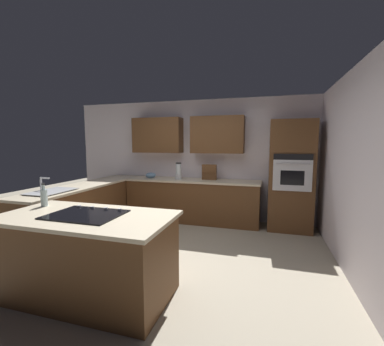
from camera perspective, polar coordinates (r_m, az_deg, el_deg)
name	(u,v)px	position (r m, az deg, el deg)	size (l,w,h in m)	color
ground_plane	(167,254)	(4.10, -5.58, -17.37)	(14.00, 14.00, 0.00)	#9E937F
wall_back	(197,153)	(5.71, 1.21, 4.37)	(6.00, 0.44, 2.60)	silver
wall_left	(350,171)	(3.93, 31.54, 0.33)	(0.10, 4.00, 2.60)	silver
lower_cabinets_back	(192,201)	(5.55, 0.06, -6.27)	(2.80, 0.60, 0.86)	brown
countertop_back	(192,180)	(5.46, 0.06, -1.66)	(2.84, 0.64, 0.04)	beige
lower_cabinets_side	(88,209)	(5.30, -22.04, -7.35)	(0.60, 2.90, 0.86)	brown
countertop_side	(87,185)	(5.22, -22.25, -2.54)	(0.64, 2.94, 0.04)	beige
island_base	(88,257)	(3.16, -22.08, -16.87)	(1.79, 0.89, 0.86)	brown
island_top	(86,217)	(3.01, -22.45, -8.96)	(1.87, 0.97, 0.04)	beige
wall_oven	(291,176)	(5.24, 20.97, -0.59)	(0.80, 0.66, 2.09)	brown
sink_unit	(51,191)	(4.61, -28.69, -3.51)	(0.46, 0.70, 0.23)	#515456
cooktop	(86,214)	(3.01, -22.40, -8.43)	(0.76, 0.56, 0.03)	black
blender	(179,172)	(5.51, -3.00, 0.22)	(0.15, 0.15, 0.36)	silver
mixing_bowl	(151,175)	(5.77, -9.10, -0.49)	(0.22, 0.22, 0.12)	#668CB2
spice_rack	(209,172)	(5.43, 3.84, 0.19)	(0.30, 0.11, 0.32)	brown
oil_bottle	(44,197)	(3.62, -29.90, -4.63)	(0.08, 0.08, 0.28)	silver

